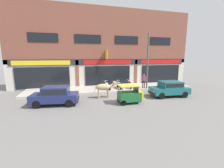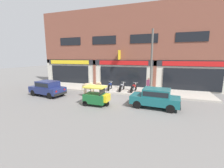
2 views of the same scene
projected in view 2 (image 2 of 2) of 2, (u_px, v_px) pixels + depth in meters
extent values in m
plane|color=slate|center=(105.00, 100.00, 13.33)|extent=(90.00, 90.00, 0.00)
cube|color=#B7AFA3|center=(118.00, 90.00, 17.10)|extent=(19.00, 3.73, 0.16)
cube|color=brown|center=(124.00, 36.00, 17.97)|extent=(23.00, 0.55, 6.77)
cube|color=beige|center=(123.00, 74.00, 18.80)|extent=(23.00, 0.55, 3.40)
cube|color=#28282D|center=(123.00, 63.00, 18.26)|extent=(22.08, 0.08, 0.64)
cube|color=black|center=(70.00, 74.00, 21.01)|extent=(5.83, 0.10, 2.40)
cube|color=yellow|center=(69.00, 62.00, 20.69)|extent=(6.13, 0.05, 0.52)
cube|color=brown|center=(94.00, 73.00, 19.75)|extent=(0.36, 0.12, 3.40)
cube|color=black|center=(122.00, 77.00, 18.56)|extent=(5.83, 0.10, 2.40)
cube|color=red|center=(123.00, 63.00, 18.23)|extent=(6.13, 0.05, 0.52)
cube|color=brown|center=(155.00, 75.00, 17.29)|extent=(0.36, 0.12, 3.40)
cube|color=black|center=(191.00, 80.00, 16.10)|extent=(5.83, 0.10, 2.40)
cube|color=red|center=(193.00, 64.00, 15.78)|extent=(6.13, 0.05, 0.52)
cube|color=black|center=(70.00, 41.00, 20.12)|extent=(3.13, 0.06, 1.00)
cube|color=black|center=(104.00, 40.00, 18.56)|extent=(3.13, 0.06, 1.00)
cube|color=black|center=(144.00, 39.00, 16.99)|extent=(3.13, 0.06, 1.00)
cube|color=black|center=(192.00, 37.00, 15.43)|extent=(3.13, 0.06, 1.00)
cube|color=yellow|center=(119.00, 55.00, 17.81)|extent=(0.08, 0.80, 1.10)
ellipsoid|color=tan|center=(89.00, 86.00, 14.14)|extent=(1.43, 0.62, 0.60)
sphere|color=tan|center=(91.00, 84.00, 13.99)|extent=(0.32, 0.32, 0.32)
cylinder|color=tan|center=(94.00, 93.00, 14.22)|extent=(0.12, 0.12, 0.72)
cylinder|color=tan|center=(92.00, 94.00, 13.96)|extent=(0.12, 0.12, 0.72)
cylinder|color=tan|center=(86.00, 92.00, 14.55)|extent=(0.12, 0.12, 0.72)
cylinder|color=tan|center=(84.00, 93.00, 14.30)|extent=(0.12, 0.12, 0.72)
cylinder|color=tan|center=(96.00, 85.00, 13.79)|extent=(0.48, 0.27, 0.43)
cube|color=tan|center=(99.00, 84.00, 13.66)|extent=(0.37, 0.25, 0.26)
cube|color=#957A57|center=(100.00, 84.00, 13.60)|extent=(0.15, 0.17, 0.14)
cone|color=beige|center=(99.00, 82.00, 13.74)|extent=(0.12, 0.06, 0.19)
cone|color=beige|center=(98.00, 82.00, 13.56)|extent=(0.12, 0.06, 0.19)
cube|color=tan|center=(99.00, 83.00, 13.83)|extent=(0.05, 0.14, 0.10)
cube|color=tan|center=(97.00, 83.00, 13.54)|extent=(0.05, 0.14, 0.10)
cylinder|color=tan|center=(82.00, 88.00, 14.46)|extent=(0.17, 0.05, 0.60)
cylinder|color=black|center=(137.00, 104.00, 11.05)|extent=(0.61, 0.23, 0.60)
cylinder|color=black|center=(141.00, 99.00, 12.35)|extent=(0.61, 0.23, 0.60)
cylinder|color=black|center=(170.00, 109.00, 10.15)|extent=(0.61, 0.23, 0.60)
cylinder|color=black|center=(171.00, 103.00, 11.45)|extent=(0.61, 0.23, 0.60)
cube|color=#196066|center=(155.00, 100.00, 11.20)|extent=(3.62, 1.87, 0.60)
cube|color=#196066|center=(156.00, 92.00, 11.05)|extent=(2.01, 1.59, 0.56)
cube|color=black|center=(156.00, 92.00, 11.05)|extent=(1.86, 1.60, 0.35)
cube|color=black|center=(132.00, 100.00, 11.92)|extent=(0.24, 1.52, 0.20)
cube|color=black|center=(180.00, 106.00, 10.55)|extent=(0.24, 1.52, 0.20)
sphere|color=silver|center=(130.00, 98.00, 11.44)|extent=(0.14, 0.14, 0.14)
sphere|color=silver|center=(134.00, 95.00, 12.31)|extent=(0.14, 0.14, 0.14)
cube|color=red|center=(181.00, 103.00, 10.04)|extent=(0.04, 0.16, 0.14)
cube|color=red|center=(180.00, 99.00, 10.93)|extent=(0.04, 0.16, 0.14)
cylinder|color=black|center=(33.00, 93.00, 14.59)|extent=(0.62, 0.26, 0.60)
cylinder|color=black|center=(46.00, 90.00, 15.85)|extent=(0.62, 0.26, 0.60)
cylinder|color=black|center=(50.00, 96.00, 13.55)|extent=(0.62, 0.26, 0.60)
cylinder|color=black|center=(62.00, 92.00, 14.81)|extent=(0.62, 0.26, 0.60)
cube|color=navy|center=(47.00, 90.00, 14.65)|extent=(3.69, 2.08, 0.60)
cube|color=navy|center=(48.00, 84.00, 14.50)|extent=(2.09, 1.70, 0.56)
cube|color=black|center=(48.00, 84.00, 14.50)|extent=(1.94, 1.69, 0.35)
cube|color=black|center=(36.00, 90.00, 15.46)|extent=(0.33, 1.52, 0.20)
cube|color=black|center=(61.00, 94.00, 13.91)|extent=(0.33, 1.52, 0.20)
sphere|color=silver|center=(31.00, 88.00, 15.00)|extent=(0.14, 0.14, 0.14)
sphere|color=silver|center=(40.00, 86.00, 15.84)|extent=(0.14, 0.14, 0.14)
cube|color=red|center=(56.00, 92.00, 13.41)|extent=(0.05, 0.16, 0.14)
cube|color=red|center=(64.00, 89.00, 14.27)|extent=(0.05, 0.16, 0.14)
cylinder|color=black|center=(106.00, 104.00, 11.52)|extent=(0.44, 0.13, 0.44)
cylinder|color=black|center=(92.00, 100.00, 12.53)|extent=(0.44, 0.13, 0.44)
cylinder|color=black|center=(85.00, 103.00, 11.57)|extent=(0.44, 0.13, 0.44)
cube|color=#19602D|center=(96.00, 98.00, 11.77)|extent=(1.73, 1.20, 0.70)
cube|color=yellow|center=(106.00, 98.00, 11.44)|extent=(0.38, 0.88, 0.52)
cylinder|color=black|center=(105.00, 90.00, 11.91)|extent=(0.04, 0.04, 0.55)
cylinder|color=black|center=(100.00, 92.00, 11.00)|extent=(0.04, 0.04, 0.55)
cylinder|color=black|center=(91.00, 88.00, 12.35)|extent=(0.04, 0.04, 0.55)
cylinder|color=black|center=(84.00, 91.00, 11.44)|extent=(0.04, 0.04, 0.55)
cube|color=#DBCC42|center=(95.00, 87.00, 11.62)|extent=(1.64, 1.14, 0.10)
cube|color=black|center=(102.00, 91.00, 11.46)|extent=(0.05, 0.93, 0.50)
cylinder|color=black|center=(111.00, 86.00, 17.15)|extent=(0.16, 0.57, 0.56)
cylinder|color=black|center=(108.00, 88.00, 15.95)|extent=(0.16, 0.57, 0.56)
cube|color=#B2B5BA|center=(110.00, 87.00, 16.52)|extent=(0.24, 0.34, 0.24)
cube|color=navy|center=(110.00, 84.00, 16.63)|extent=(0.29, 0.43, 0.24)
cube|color=black|center=(109.00, 85.00, 16.25)|extent=(0.28, 0.54, 0.12)
cylinder|color=#B2B5BA|center=(111.00, 84.00, 17.04)|extent=(0.07, 0.27, 0.59)
cylinder|color=#B2B5BA|center=(111.00, 81.00, 17.03)|extent=(0.52, 0.09, 0.03)
sphere|color=silver|center=(111.00, 82.00, 17.11)|extent=(0.12, 0.12, 0.12)
cylinder|color=#B2B5BA|center=(108.00, 88.00, 16.21)|extent=(0.12, 0.48, 0.06)
cylinder|color=black|center=(123.00, 87.00, 16.66)|extent=(0.12, 0.56, 0.56)
cylinder|color=black|center=(120.00, 89.00, 15.51)|extent=(0.12, 0.56, 0.56)
cube|color=#B2B5BA|center=(122.00, 88.00, 16.06)|extent=(0.21, 0.33, 0.24)
cube|color=#A8AAB2|center=(122.00, 85.00, 16.16)|extent=(0.25, 0.41, 0.24)
cube|color=black|center=(121.00, 86.00, 15.79)|extent=(0.24, 0.53, 0.12)
cylinder|color=#B2B5BA|center=(123.00, 85.00, 16.55)|extent=(0.05, 0.27, 0.59)
cylinder|color=#B2B5BA|center=(123.00, 82.00, 16.53)|extent=(0.52, 0.05, 0.03)
sphere|color=silver|center=(124.00, 83.00, 16.61)|extent=(0.12, 0.12, 0.12)
cylinder|color=#B2B5BA|center=(120.00, 89.00, 15.78)|extent=(0.08, 0.48, 0.06)
cylinder|color=black|center=(136.00, 88.00, 16.25)|extent=(0.19, 0.57, 0.56)
cylinder|color=black|center=(131.00, 90.00, 15.17)|extent=(0.19, 0.57, 0.56)
cube|color=#B2B5BA|center=(134.00, 89.00, 15.69)|extent=(0.25, 0.35, 0.24)
cube|color=red|center=(134.00, 86.00, 15.78)|extent=(0.30, 0.43, 0.24)
cube|color=black|center=(133.00, 87.00, 15.44)|extent=(0.30, 0.55, 0.12)
cylinder|color=#B2B5BA|center=(135.00, 85.00, 16.15)|extent=(0.08, 0.27, 0.59)
cylinder|color=#B2B5BA|center=(136.00, 83.00, 16.13)|extent=(0.52, 0.12, 0.03)
sphere|color=silver|center=(136.00, 84.00, 16.21)|extent=(0.12, 0.12, 0.12)
cylinder|color=#B2B5BA|center=(131.00, 90.00, 15.44)|extent=(0.14, 0.48, 0.06)
cylinder|color=#2D2D33|center=(147.00, 90.00, 14.84)|extent=(0.11, 0.11, 0.82)
cylinder|color=#2D2D33|center=(149.00, 90.00, 14.71)|extent=(0.11, 0.11, 0.82)
cylinder|color=#DB5B93|center=(149.00, 83.00, 14.65)|extent=(0.32, 0.32, 0.56)
cylinder|color=#DB5B93|center=(147.00, 83.00, 14.81)|extent=(0.08, 0.08, 0.56)
cylinder|color=#DB5B93|center=(150.00, 83.00, 14.50)|extent=(0.08, 0.08, 0.56)
sphere|color=tan|center=(149.00, 79.00, 14.58)|extent=(0.20, 0.20, 0.20)
cylinder|color=#595651|center=(151.00, 63.00, 13.91)|extent=(0.18, 0.18, 6.09)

